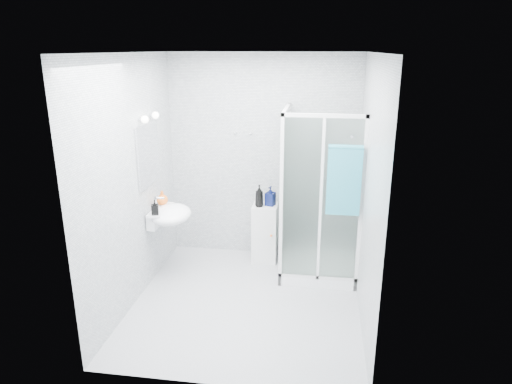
% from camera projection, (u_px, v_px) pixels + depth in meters
% --- Properties ---
extents(room, '(2.40, 2.60, 2.60)m').
position_uv_depth(room, '(246.00, 188.00, 4.57)').
color(room, silver).
rests_on(room, ground).
extents(shower_enclosure, '(0.90, 0.95, 2.00)m').
position_uv_depth(shower_enclosure, '(312.00, 240.00, 5.46)').
color(shower_enclosure, white).
rests_on(shower_enclosure, ground).
extents(wall_basin, '(0.46, 0.56, 0.35)m').
position_uv_depth(wall_basin, '(169.00, 215.00, 5.28)').
color(wall_basin, white).
rests_on(wall_basin, ground).
extents(mirror, '(0.02, 0.60, 0.70)m').
position_uv_depth(mirror, '(148.00, 155.00, 5.10)').
color(mirror, white).
rests_on(mirror, room).
extents(vanity_lights, '(0.10, 0.40, 0.08)m').
position_uv_depth(vanity_lights, '(150.00, 117.00, 4.96)').
color(vanity_lights, silver).
rests_on(vanity_lights, room).
extents(wall_hooks, '(0.23, 0.06, 0.03)m').
position_uv_depth(wall_hooks, '(243.00, 134.00, 5.69)').
color(wall_hooks, silver).
rests_on(wall_hooks, room).
extents(storage_cabinet, '(0.31, 0.34, 0.75)m').
position_uv_depth(storage_cabinet, '(265.00, 233.00, 5.84)').
color(storage_cabinet, silver).
rests_on(storage_cabinet, ground).
extents(hand_towel, '(0.36, 0.05, 0.76)m').
position_uv_depth(hand_towel, '(344.00, 179.00, 4.77)').
color(hand_towel, teal).
rests_on(hand_towel, shower_enclosure).
extents(shampoo_bottle_a, '(0.12, 0.12, 0.28)m').
position_uv_depth(shampoo_bottle_a, '(259.00, 196.00, 5.64)').
color(shampoo_bottle_a, black).
rests_on(shampoo_bottle_a, storage_cabinet).
extents(shampoo_bottle_b, '(0.14, 0.14, 0.25)m').
position_uv_depth(shampoo_bottle_b, '(270.00, 196.00, 5.69)').
color(shampoo_bottle_b, '#0A1341').
rests_on(shampoo_bottle_b, storage_cabinet).
extents(soap_dispenser_orange, '(0.15, 0.15, 0.17)m').
position_uv_depth(soap_dispenser_orange, '(162.00, 198.00, 5.39)').
color(soap_dispenser_orange, orange).
rests_on(soap_dispenser_orange, wall_basin).
extents(soap_dispenser_black, '(0.10, 0.10, 0.17)m').
position_uv_depth(soap_dispenser_black, '(155.00, 207.00, 5.07)').
color(soap_dispenser_black, black).
rests_on(soap_dispenser_black, wall_basin).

